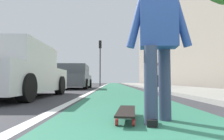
{
  "coord_description": "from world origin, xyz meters",
  "views": [
    {
      "loc": [
        -0.83,
        0.32,
        0.45
      ],
      "look_at": [
        11.59,
        0.33,
        1.19
      ],
      "focal_mm": 30.6,
      "sensor_mm": 36.0,
      "label": 1
    }
  ],
  "objects_px": {
    "skater_person": "(158,37)",
    "parked_car_mid": "(74,77)",
    "skateboard": "(126,112)",
    "traffic_light": "(100,55)",
    "parked_car_near": "(16,72)",
    "pedestrian_distant": "(159,73)"
  },
  "relations": [
    {
      "from": "parked_car_near",
      "to": "skater_person",
      "type": "bearing_deg",
      "value": -134.82
    },
    {
      "from": "skater_person",
      "to": "traffic_light",
      "type": "distance_m",
      "value": 18.24
    },
    {
      "from": "skater_person",
      "to": "pedestrian_distant",
      "type": "bearing_deg",
      "value": -13.72
    },
    {
      "from": "skater_person",
      "to": "pedestrian_distant",
      "type": "xyz_separation_m",
      "value": [
        9.96,
        -2.43,
        0.01
      ]
    },
    {
      "from": "pedestrian_distant",
      "to": "parked_car_mid",
      "type": "bearing_deg",
      "value": 91.48
    },
    {
      "from": "skater_person",
      "to": "parked_car_mid",
      "type": "bearing_deg",
      "value": 16.64
    },
    {
      "from": "skateboard",
      "to": "parked_car_mid",
      "type": "height_order",
      "value": "parked_car_mid"
    },
    {
      "from": "parked_car_mid",
      "to": "traffic_light",
      "type": "xyz_separation_m",
      "value": [
        8.18,
        -1.14,
        2.58
      ]
    },
    {
      "from": "parked_car_mid",
      "to": "traffic_light",
      "type": "bearing_deg",
      "value": -7.91
    },
    {
      "from": "traffic_light",
      "to": "pedestrian_distant",
      "type": "height_order",
      "value": "traffic_light"
    },
    {
      "from": "skater_person",
      "to": "parked_car_mid",
      "type": "height_order",
      "value": "skater_person"
    },
    {
      "from": "skateboard",
      "to": "traffic_light",
      "type": "bearing_deg",
      "value": 4.65
    },
    {
      "from": "parked_car_near",
      "to": "parked_car_mid",
      "type": "relative_size",
      "value": 0.9
    },
    {
      "from": "skater_person",
      "to": "parked_car_near",
      "type": "height_order",
      "value": "skater_person"
    },
    {
      "from": "skateboard",
      "to": "skater_person",
      "type": "bearing_deg",
      "value": -113.26
    },
    {
      "from": "parked_car_near",
      "to": "pedestrian_distant",
      "type": "distance_m",
      "value": 8.82
    },
    {
      "from": "skateboard",
      "to": "traffic_light",
      "type": "distance_m",
      "value": 18.19
    },
    {
      "from": "skateboard",
      "to": "skater_person",
      "type": "distance_m",
      "value": 0.92
    },
    {
      "from": "skateboard",
      "to": "parked_car_mid",
      "type": "bearing_deg",
      "value": 14.98
    },
    {
      "from": "traffic_light",
      "to": "parked_car_mid",
      "type": "bearing_deg",
      "value": 172.09
    },
    {
      "from": "traffic_light",
      "to": "pedestrian_distant",
      "type": "xyz_separation_m",
      "value": [
        -8.04,
        -4.23,
        -2.32
      ]
    },
    {
      "from": "skateboard",
      "to": "traffic_light",
      "type": "xyz_separation_m",
      "value": [
        17.85,
        1.45,
        3.18
      ]
    }
  ]
}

